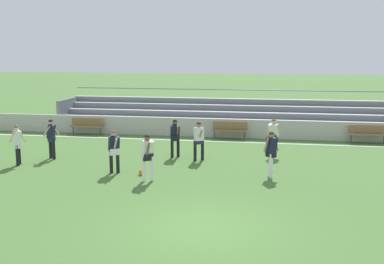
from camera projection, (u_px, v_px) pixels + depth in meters
name	position (u px, v px, depth m)	size (l,w,h in m)	color
ground_plane	(202.00, 228.00, 12.31)	(160.00, 160.00, 0.00)	#477033
field_line_sideline	(237.00, 142.00, 23.77)	(44.00, 0.12, 0.01)	white
sideline_wall	(239.00, 128.00, 24.91)	(48.00, 0.16, 0.98)	#BCB7AD
bleacher_stand	(233.00, 114.00, 27.57)	(20.49, 3.20, 2.19)	#B2B2B7
bench_far_left	(367.00, 132.00, 23.45)	(1.80, 0.40, 0.90)	olive
bench_near_bin	(87.00, 124.00, 25.88)	(1.80, 0.40, 0.90)	olive
bench_near_wall_gap	(230.00, 128.00, 24.58)	(1.80, 0.40, 0.90)	olive
player_dark_challenging	(114.00, 148.00, 17.68)	(0.51, 0.67, 1.63)	black
player_white_dropping_back	(148.00, 153.00, 16.57)	(0.51, 0.63, 1.68)	white
player_white_wide_left	(17.00, 142.00, 18.91)	(0.60, 0.49, 1.63)	black
player_white_trailing_run	(199.00, 138.00, 19.68)	(0.47, 0.72, 1.64)	black
player_white_on_ball	(273.00, 134.00, 20.52)	(0.63, 0.51, 1.65)	white
player_dark_overlapping	(175.00, 135.00, 20.30)	(0.48, 0.66, 1.65)	black
player_dark_wide_right	(51.00, 135.00, 20.01)	(0.57, 0.45, 1.69)	black
player_dark_pressing_high	(271.00, 150.00, 17.12)	(0.58, 0.50, 1.68)	white
soccer_ball	(141.00, 172.00, 17.53)	(0.22, 0.22, 0.22)	orange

